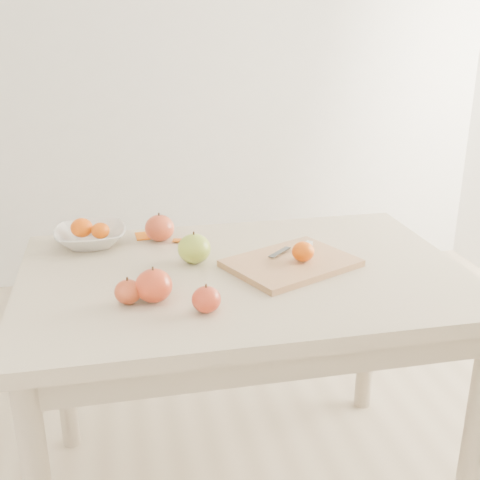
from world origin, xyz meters
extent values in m
plane|color=white|center=(0.00, 1.75, 1.35)|extent=(3.50, 0.00, 3.50)
cube|color=#C8B597|center=(0.00, 0.00, 0.73)|extent=(1.20, 0.80, 0.04)
cylinder|color=#BCAA8E|center=(-0.54, 0.34, 0.35)|extent=(0.06, 0.06, 0.71)
cylinder|color=#BCAA8E|center=(0.54, 0.34, 0.35)|extent=(0.06, 0.06, 0.71)
cylinder|color=#BCAA8E|center=(0.54, -0.34, 0.35)|extent=(0.06, 0.06, 0.71)
cube|color=tan|center=(0.13, 0.00, 0.76)|extent=(0.40, 0.36, 0.02)
ellipsoid|color=#D56907|center=(0.16, -0.01, 0.80)|extent=(0.06, 0.06, 0.05)
imported|color=silver|center=(-0.41, 0.29, 0.78)|extent=(0.21, 0.21, 0.05)
ellipsoid|color=#E94308|center=(-0.43, 0.30, 0.80)|extent=(0.07, 0.07, 0.06)
ellipsoid|color=#DB6307|center=(-0.38, 0.27, 0.80)|extent=(0.06, 0.06, 0.05)
cube|color=orange|center=(-0.25, 0.32, 0.75)|extent=(0.06, 0.05, 0.01)
cube|color=#C85C0E|center=(-0.14, 0.26, 0.75)|extent=(0.05, 0.04, 0.01)
cube|color=silver|center=(0.19, 0.08, 0.78)|extent=(0.07, 0.06, 0.01)
cube|color=#383B40|center=(0.11, 0.05, 0.78)|extent=(0.08, 0.08, 0.00)
ellipsoid|color=olive|center=(-0.12, 0.08, 0.79)|extent=(0.09, 0.09, 0.08)
ellipsoid|color=#A51D1E|center=(-0.31, -0.14, 0.78)|extent=(0.07, 0.07, 0.06)
ellipsoid|color=#A2281B|center=(-0.25, -0.14, 0.79)|extent=(0.09, 0.09, 0.08)
ellipsoid|color=#A12F1D|center=(-0.20, 0.28, 0.79)|extent=(0.09, 0.09, 0.08)
ellipsoid|color=#A71913|center=(-0.14, -0.22, 0.78)|extent=(0.07, 0.07, 0.06)
camera|label=1|loc=(-0.32, -1.47, 1.40)|focal=45.00mm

